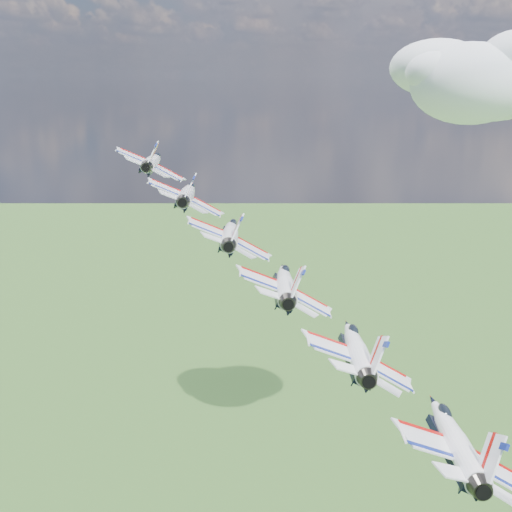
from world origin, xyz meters
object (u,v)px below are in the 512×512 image
at_px(jet_3, 285,283).
at_px(jet_5, 453,438).
at_px(jet_1, 188,193).
at_px(jet_0, 153,161).
at_px(jet_2, 231,233).
at_px(jet_4, 356,348).

xyz_separation_m(jet_3, jet_5, (18.90, -16.61, -5.87)).
bearing_deg(jet_1, jet_0, 118.43).
bearing_deg(jet_1, jet_2, -61.57).
bearing_deg(jet_5, jet_0, 118.43).
bearing_deg(jet_0, jet_5, -61.57).
xyz_separation_m(jet_4, jet_5, (9.45, -8.30, -2.94)).
height_order(jet_4, jet_5, jet_4).
distance_m(jet_1, jet_3, 25.84).
bearing_deg(jet_5, jet_2, 118.43).
relative_size(jet_3, jet_5, 1.00).
relative_size(jet_1, jet_3, 1.00).
relative_size(jet_0, jet_2, 1.00).
distance_m(jet_2, jet_3, 12.92).
bearing_deg(jet_4, jet_1, 118.43).
distance_m(jet_4, jet_5, 12.92).
xyz_separation_m(jet_0, jet_2, (18.90, -16.61, -5.87)).
bearing_deg(jet_2, jet_1, 118.43).
distance_m(jet_1, jet_5, 51.67).
relative_size(jet_0, jet_4, 1.00).
bearing_deg(jet_5, jet_4, 118.43).
bearing_deg(jet_3, jet_2, 118.43).
relative_size(jet_1, jet_4, 1.00).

